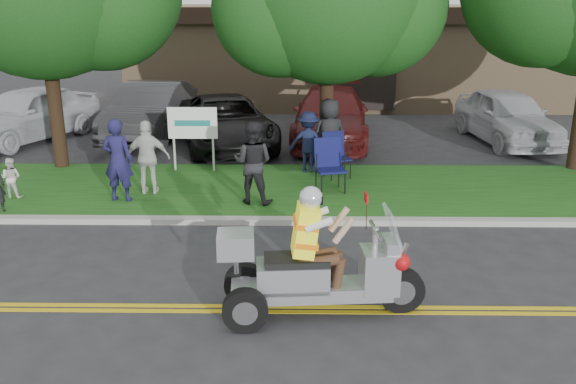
{
  "coord_description": "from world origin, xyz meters",
  "views": [
    {
      "loc": [
        -0.26,
        -8.52,
        4.42
      ],
      "look_at": [
        -0.42,
        2.0,
        1.02
      ],
      "focal_mm": 38.0,
      "sensor_mm": 36.0,
      "label": 1
    }
  ],
  "objects_px": {
    "lawn_chair_b": "(335,152)",
    "parked_car_right": "(331,116)",
    "spectator_adult_mid": "(253,162)",
    "spectator_adult_right": "(148,157)",
    "spectator_adult_left": "(118,160)",
    "lawn_chair_a": "(329,162)",
    "parked_car_far_left": "(28,114)",
    "parked_car_left": "(151,111)",
    "parked_car_mid": "(226,122)",
    "trike_scooter": "(313,271)",
    "parked_car_far_right": "(507,116)"
  },
  "relations": [
    {
      "from": "spectator_adult_right",
      "to": "parked_car_far_right",
      "type": "distance_m",
      "value": 11.41
    },
    {
      "from": "spectator_adult_mid",
      "to": "spectator_adult_right",
      "type": "height_order",
      "value": "spectator_adult_mid"
    },
    {
      "from": "trike_scooter",
      "to": "parked_car_far_right",
      "type": "bearing_deg",
      "value": 55.61
    },
    {
      "from": "parked_car_left",
      "to": "parked_car_mid",
      "type": "height_order",
      "value": "parked_car_left"
    },
    {
      "from": "parked_car_mid",
      "to": "parked_car_right",
      "type": "distance_m",
      "value": 3.32
    },
    {
      "from": "lawn_chair_a",
      "to": "parked_car_left",
      "type": "relative_size",
      "value": 0.23
    },
    {
      "from": "lawn_chair_a",
      "to": "parked_car_left",
      "type": "xyz_separation_m",
      "value": [
        -5.47,
        5.89,
        0.09
      ]
    },
    {
      "from": "lawn_chair_a",
      "to": "parked_car_mid",
      "type": "distance_m",
      "value": 5.49
    },
    {
      "from": "spectator_adult_mid",
      "to": "parked_car_far_right",
      "type": "distance_m",
      "value": 9.78
    },
    {
      "from": "spectator_adult_left",
      "to": "parked_car_mid",
      "type": "height_order",
      "value": "spectator_adult_left"
    },
    {
      "from": "parked_car_left",
      "to": "trike_scooter",
      "type": "bearing_deg",
      "value": -62.2
    },
    {
      "from": "spectator_adult_left",
      "to": "parked_car_mid",
      "type": "bearing_deg",
      "value": -99.7
    },
    {
      "from": "spectator_adult_left",
      "to": "parked_car_far_left",
      "type": "xyz_separation_m",
      "value": [
        -4.63,
        6.21,
        -0.16
      ]
    },
    {
      "from": "spectator_adult_left",
      "to": "parked_car_mid",
      "type": "relative_size",
      "value": 0.33
    },
    {
      "from": "spectator_adult_mid",
      "to": "parked_car_right",
      "type": "relative_size",
      "value": 0.32
    },
    {
      "from": "spectator_adult_left",
      "to": "spectator_adult_right",
      "type": "bearing_deg",
      "value": -127.9
    },
    {
      "from": "lawn_chair_b",
      "to": "parked_car_far_left",
      "type": "distance_m",
      "value": 10.37
    },
    {
      "from": "spectator_adult_mid",
      "to": "parked_car_mid",
      "type": "relative_size",
      "value": 0.33
    },
    {
      "from": "lawn_chair_a",
      "to": "lawn_chair_b",
      "type": "distance_m",
      "value": 1.16
    },
    {
      "from": "parked_car_left",
      "to": "parked_car_right",
      "type": "distance_m",
      "value": 5.81
    },
    {
      "from": "parked_car_right",
      "to": "parked_car_far_right",
      "type": "bearing_deg",
      "value": 3.52
    },
    {
      "from": "spectator_adult_mid",
      "to": "parked_car_far_right",
      "type": "xyz_separation_m",
      "value": [
        7.49,
        6.29,
        -0.17
      ]
    },
    {
      "from": "parked_car_far_left",
      "to": "parked_car_left",
      "type": "height_order",
      "value": "parked_car_left"
    },
    {
      "from": "parked_car_left",
      "to": "parked_car_mid",
      "type": "xyz_separation_m",
      "value": [
        2.56,
        -1.24,
        -0.11
      ]
    },
    {
      "from": "lawn_chair_a",
      "to": "parked_car_mid",
      "type": "height_order",
      "value": "parked_car_mid"
    },
    {
      "from": "trike_scooter",
      "to": "spectator_adult_right",
      "type": "distance_m",
      "value": 6.43
    },
    {
      "from": "parked_car_mid",
      "to": "lawn_chair_a",
      "type": "bearing_deg",
      "value": -73.75
    },
    {
      "from": "spectator_adult_mid",
      "to": "parked_car_left",
      "type": "relative_size",
      "value": 0.34
    },
    {
      "from": "trike_scooter",
      "to": "lawn_chair_b",
      "type": "relative_size",
      "value": 2.7
    },
    {
      "from": "parked_car_left",
      "to": "parked_car_far_right",
      "type": "bearing_deg",
      "value": 1.82
    },
    {
      "from": "parked_car_far_left",
      "to": "parked_car_right",
      "type": "distance_m",
      "value": 9.57
    },
    {
      "from": "spectator_adult_left",
      "to": "parked_car_right",
      "type": "bearing_deg",
      "value": -120.64
    },
    {
      "from": "lawn_chair_b",
      "to": "parked_car_right",
      "type": "height_order",
      "value": "parked_car_right"
    },
    {
      "from": "parked_car_far_left",
      "to": "spectator_adult_right",
      "type": "bearing_deg",
      "value": -24.18
    },
    {
      "from": "lawn_chair_b",
      "to": "parked_car_left",
      "type": "bearing_deg",
      "value": 118.54
    },
    {
      "from": "spectator_adult_left",
      "to": "parked_car_right",
      "type": "relative_size",
      "value": 0.33
    },
    {
      "from": "lawn_chair_b",
      "to": "parked_car_mid",
      "type": "height_order",
      "value": "parked_car_mid"
    },
    {
      "from": "parked_car_right",
      "to": "lawn_chair_b",
      "type": "bearing_deg",
      "value": -87.08
    },
    {
      "from": "parked_car_far_left",
      "to": "parked_car_left",
      "type": "relative_size",
      "value": 0.95
    },
    {
      "from": "trike_scooter",
      "to": "parked_car_far_left",
      "type": "relative_size",
      "value": 0.59
    },
    {
      "from": "lawn_chair_b",
      "to": "parked_car_left",
      "type": "distance_m",
      "value": 7.41
    },
    {
      "from": "trike_scooter",
      "to": "lawn_chair_a",
      "type": "bearing_deg",
      "value": 80.34
    },
    {
      "from": "spectator_adult_mid",
      "to": "trike_scooter",
      "type": "bearing_deg",
      "value": 117.69
    },
    {
      "from": "lawn_chair_b",
      "to": "parked_car_left",
      "type": "relative_size",
      "value": 0.21
    },
    {
      "from": "spectator_adult_right",
      "to": "parked_car_mid",
      "type": "height_order",
      "value": "spectator_adult_right"
    },
    {
      "from": "lawn_chair_b",
      "to": "spectator_adult_right",
      "type": "bearing_deg",
      "value": 177.06
    },
    {
      "from": "spectator_adult_mid",
      "to": "spectator_adult_right",
      "type": "xyz_separation_m",
      "value": [
        -2.41,
        0.62,
        -0.06
      ]
    },
    {
      "from": "trike_scooter",
      "to": "lawn_chair_a",
      "type": "relative_size",
      "value": 2.48
    },
    {
      "from": "trike_scooter",
      "to": "spectator_adult_left",
      "type": "xyz_separation_m",
      "value": [
        -4.11,
        4.82,
        0.34
      ]
    },
    {
      "from": "spectator_adult_mid",
      "to": "parked_car_mid",
      "type": "bearing_deg",
      "value": -63.94
    }
  ]
}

